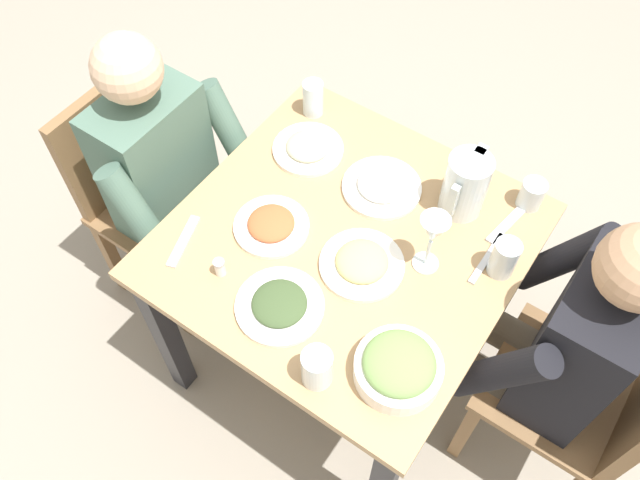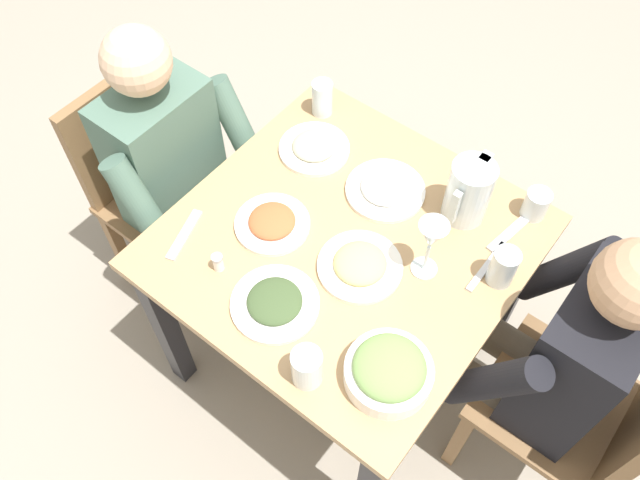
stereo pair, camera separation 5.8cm
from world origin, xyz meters
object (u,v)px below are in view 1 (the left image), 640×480
(diner_far, at_px, (542,337))
(wine_glass, at_px, (433,233))
(plate_beans, at_px, (308,148))
(water_glass_far_right, at_px, (313,98))
(chair_near, at_px, (144,188))
(diner_near, at_px, (182,188))
(water_glass_by_pitcher, at_px, (317,368))
(chair_far, at_px, (596,399))
(plate_rice_curry, at_px, (271,225))
(salad_bowl, at_px, (398,367))
(water_glass_far_left, at_px, (532,194))
(water_pitcher, at_px, (465,185))
(plate_yoghurt, at_px, (382,185))
(water_glass_center, at_px, (504,258))
(dining_table, at_px, (345,262))
(plate_fries, at_px, (362,263))
(plate_dolmas, at_px, (280,305))
(salt_shaker, at_px, (220,267))

(diner_far, bearing_deg, wine_glass, -81.65)
(plate_beans, height_order, water_glass_far_right, water_glass_far_right)
(chair_near, bearing_deg, diner_near, 90.00)
(diner_far, xyz_separation_m, water_glass_by_pitcher, (0.47, -0.40, 0.17))
(chair_far, relative_size, plate_rice_curry, 4.13)
(salad_bowl, height_order, wine_glass, wine_glass)
(water_glass_far_left, bearing_deg, chair_near, -67.99)
(chair_far, relative_size, water_pitcher, 4.51)
(plate_yoghurt, bearing_deg, diner_far, 80.18)
(water_glass_center, bearing_deg, dining_table, -69.60)
(plate_fries, relative_size, plate_dolmas, 0.99)
(water_glass_center, bearing_deg, plate_dolmas, -44.15)
(plate_beans, xyz_separation_m, water_glass_far_right, (-0.14, -0.08, 0.04))
(diner_near, xyz_separation_m, wine_glass, (-0.11, 0.78, 0.26))
(chair_near, bearing_deg, water_glass_far_left, 112.01)
(chair_near, height_order, water_pitcher, water_pitcher)
(plate_fries, bearing_deg, plate_dolmas, -24.91)
(chair_near, distance_m, plate_yoghurt, 0.85)
(plate_rice_curry, bearing_deg, water_glass_far_right, -159.20)
(chair_near, xyz_separation_m, plate_rice_curry, (0.02, 0.58, 0.28))
(plate_dolmas, distance_m, water_glass_center, 0.58)
(plate_yoghurt, distance_m, water_glass_far_right, 0.37)
(plate_beans, bearing_deg, water_glass_by_pitcher, 37.11)
(plate_rice_curry, xyz_separation_m, plate_beans, (-0.29, -0.08, -0.00))
(diner_far, bearing_deg, water_glass_far_right, -104.79)
(salt_shaker, bearing_deg, water_glass_far_left, 139.91)
(chair_near, relative_size, wine_glass, 4.37)
(plate_yoghurt, height_order, water_glass_far_right, water_glass_far_right)
(water_glass_far_left, bearing_deg, plate_dolmas, -29.51)
(salad_bowl, bearing_deg, plate_dolmas, -87.46)
(diner_near, xyz_separation_m, salt_shaker, (0.21, 0.35, 0.15))
(diner_near, bearing_deg, plate_beans, 131.78)
(water_pitcher, height_order, plate_rice_curry, water_pitcher)
(chair_near, bearing_deg, salad_bowl, 79.82)
(water_glass_by_pitcher, bearing_deg, diner_far, 140.00)
(water_pitcher, bearing_deg, salad_bowl, 12.20)
(diner_far, xyz_separation_m, water_glass_center, (-0.04, -0.18, 0.18))
(plate_dolmas, bearing_deg, salad_bowl, 92.54)
(plate_dolmas, distance_m, wine_glass, 0.42)
(chair_far, xyz_separation_m, water_glass_far_right, (-0.24, -1.11, 0.32))
(water_glass_far_left, bearing_deg, water_pitcher, -52.21)
(water_glass_by_pitcher, bearing_deg, dining_table, -156.23)
(plate_rice_curry, xyz_separation_m, plate_dolmas, (0.18, 0.17, -0.00))
(dining_table, distance_m, chair_far, 0.78)
(diner_far, bearing_deg, water_glass_center, -104.10)
(chair_near, distance_m, salad_bowl, 1.14)
(chair_near, bearing_deg, plate_rice_curry, 87.57)
(diner_near, xyz_separation_m, water_glass_far_left, (-0.45, 0.92, 0.16))
(chair_far, xyz_separation_m, plate_fries, (0.15, -0.68, 0.28))
(water_glass_far_left, relative_size, salt_shaker, 1.60)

